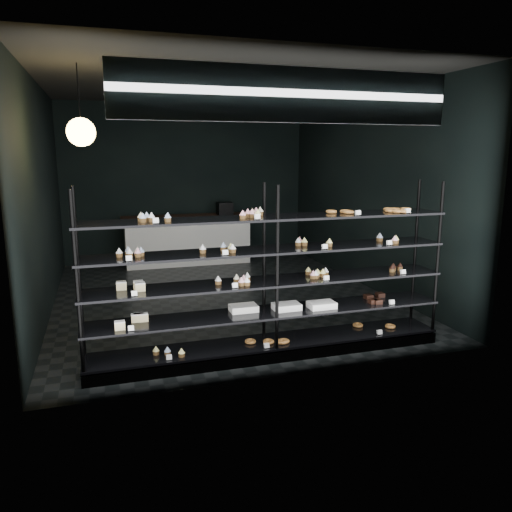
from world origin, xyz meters
The scene contains 5 objects.
room centered at (0.00, 0.00, 1.60)m, with size 5.01×6.01×3.20m.
display_shelf centered at (-0.04, -2.45, 0.63)m, with size 4.00×0.50×1.91m.
signage centered at (0.00, -2.93, 2.75)m, with size 3.30×0.05×0.50m.
pendant_lamp centered at (-1.90, -1.41, 2.45)m, with size 0.31×0.31×0.89m.
service_counter centered at (-0.09, 2.50, 0.50)m, with size 2.57×0.65×1.23m.
Camera 1 is at (-1.73, -7.43, 2.23)m, focal length 35.00 mm.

